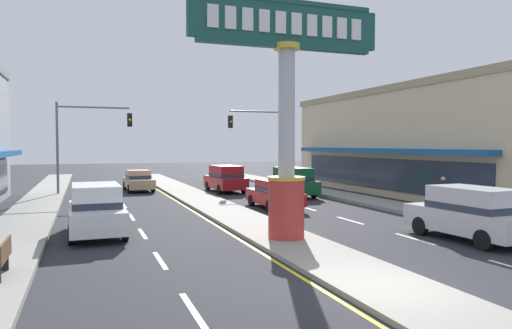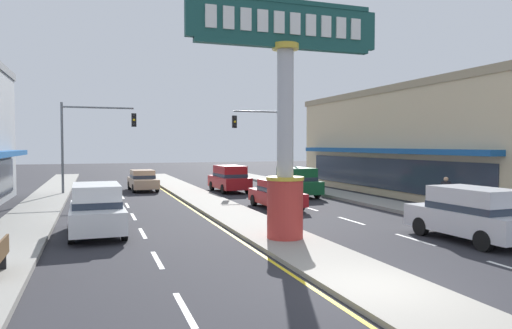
# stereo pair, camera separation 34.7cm
# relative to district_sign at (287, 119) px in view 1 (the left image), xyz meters

# --- Properties ---
(ground_plane) EXTENTS (160.00, 160.00, 0.00)m
(ground_plane) POSITION_rel_district_sign_xyz_m (-0.00, -5.95, -4.29)
(ground_plane) COLOR #28282D
(median_strip) EXTENTS (2.49, 52.00, 0.14)m
(median_strip) POSITION_rel_district_sign_xyz_m (-0.00, 12.05, -4.22)
(median_strip) COLOR gray
(median_strip) RESTS_ON ground
(sidewalk_left) EXTENTS (2.32, 60.00, 0.18)m
(sidewalk_left) POSITION_rel_district_sign_xyz_m (-9.01, 10.05, -4.20)
(sidewalk_left) COLOR gray
(sidewalk_left) RESTS_ON ground
(sidewalk_right) EXTENTS (2.32, 60.00, 0.18)m
(sidewalk_right) POSITION_rel_district_sign_xyz_m (9.01, 10.05, -4.20)
(sidewalk_right) COLOR gray
(sidewalk_right) RESTS_ON ground
(lane_markings) EXTENTS (9.23, 52.00, 0.01)m
(lane_markings) POSITION_rel_district_sign_xyz_m (-0.00, 10.70, -4.28)
(lane_markings) COLOR silver
(lane_markings) RESTS_ON ground
(district_sign) EXTENTS (6.94, 1.32, 8.22)m
(district_sign) POSITION_rel_district_sign_xyz_m (0.00, 0.00, 0.00)
(district_sign) COLOR #B7332D
(district_sign) RESTS_ON median_strip
(storefront_right) EXTENTS (8.05, 23.69, 7.22)m
(storefront_right) POSITION_rel_district_sign_xyz_m (15.19, 11.52, -0.68)
(storefront_right) COLOR beige
(storefront_right) RESTS_ON ground
(traffic_light_left_side) EXTENTS (4.86, 0.46, 6.20)m
(traffic_light_left_side) POSITION_rel_district_sign_xyz_m (-6.48, 18.54, -0.04)
(traffic_light_left_side) COLOR slate
(traffic_light_left_side) RESTS_ON ground
(traffic_light_right_side) EXTENTS (4.86, 0.46, 6.20)m
(traffic_light_right_side) POSITION_rel_district_sign_xyz_m (6.48, 18.63, -0.04)
(traffic_light_right_side) COLOR slate
(traffic_light_right_side) RESTS_ON ground
(suv_near_right_lane) EXTENTS (2.14, 4.69, 1.90)m
(suv_near_right_lane) POSITION_rel_district_sign_xyz_m (6.20, -2.03, -3.30)
(suv_near_right_lane) COLOR silver
(suv_near_right_lane) RESTS_ON ground
(suv_far_right_lane) EXTENTS (2.00, 4.61, 1.90)m
(suv_far_right_lane) POSITION_rel_district_sign_xyz_m (6.20, 13.08, -3.30)
(suv_far_right_lane) COLOR #14562D
(suv_far_right_lane) RESTS_ON ground
(sedan_near_left_lane) EXTENTS (1.98, 4.37, 1.53)m
(sedan_near_left_lane) POSITION_rel_district_sign_xyz_m (-2.90, 20.24, -3.50)
(sedan_near_left_lane) COLOR tan
(sedan_near_left_lane) RESTS_ON ground
(suv_mid_left_lane) EXTENTS (2.11, 4.67, 1.90)m
(suv_mid_left_lane) POSITION_rel_district_sign_xyz_m (2.90, 17.37, -3.30)
(suv_mid_left_lane) COLOR maroon
(suv_mid_left_lane) RESTS_ON ground
(sedan_far_left_oncoming) EXTENTS (1.85, 4.31, 1.53)m
(sedan_far_left_oncoming) POSITION_rel_district_sign_xyz_m (2.90, 8.10, -3.50)
(sedan_far_left_oncoming) COLOR maroon
(sedan_far_left_oncoming) RESTS_ON ground
(suv_kerb_right) EXTENTS (2.05, 4.64, 1.90)m
(suv_kerb_right) POSITION_rel_district_sign_xyz_m (-6.20, 3.59, -3.30)
(suv_kerb_right) COLOR white
(suv_kerb_right) RESTS_ON ground
(pedestrian_near_kerb) EXTENTS (0.28, 0.41, 1.68)m
(pedestrian_near_kerb) POSITION_rel_district_sign_xyz_m (9.63, 3.16, -3.16)
(pedestrian_near_kerb) COLOR #336B3D
(pedestrian_near_kerb) RESTS_ON sidewalk_right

